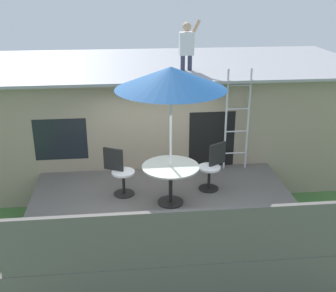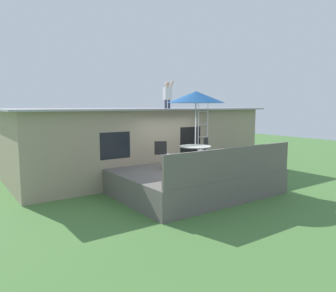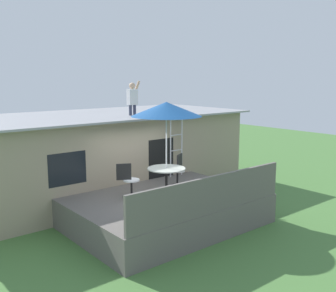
# 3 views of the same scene
# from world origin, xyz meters

# --- Properties ---
(ground_plane) EXTENTS (40.00, 40.00, 0.00)m
(ground_plane) POSITION_xyz_m (0.00, 0.00, 0.00)
(ground_plane) COLOR #477538
(house) EXTENTS (10.50, 4.50, 2.76)m
(house) POSITION_xyz_m (0.00, 3.60, 1.39)
(house) COLOR gray
(house) RESTS_ON ground
(deck) EXTENTS (5.00, 3.80, 0.80)m
(deck) POSITION_xyz_m (0.00, 0.00, 0.40)
(deck) COLOR #605B56
(deck) RESTS_ON ground
(deck_railing) EXTENTS (4.90, 0.08, 0.90)m
(deck_railing) POSITION_xyz_m (0.00, -1.85, 1.25)
(deck_railing) COLOR #605B56
(deck_railing) RESTS_ON deck
(patio_table) EXTENTS (1.04, 1.04, 0.74)m
(patio_table) POSITION_xyz_m (0.13, 0.01, 1.39)
(patio_table) COLOR black
(patio_table) RESTS_ON deck
(patio_umbrella) EXTENTS (1.90, 1.90, 2.54)m
(patio_umbrella) POSITION_xyz_m (0.13, 0.01, 3.15)
(patio_umbrella) COLOR silver
(patio_umbrella) RESTS_ON deck
(step_ladder) EXTENTS (0.52, 0.04, 2.20)m
(step_ladder) POSITION_xyz_m (1.70, 1.43, 1.90)
(step_ladder) COLOR silver
(step_ladder) RESTS_ON deck
(person_figure) EXTENTS (0.47, 0.20, 1.11)m
(person_figure) POSITION_xyz_m (0.77, 2.53, 3.37)
(person_figure) COLOR #33384C
(person_figure) RESTS_ON house
(patio_chair_left) EXTENTS (0.59, 0.44, 0.92)m
(patio_chair_left) POSITION_xyz_m (-0.79, 0.48, 1.26)
(patio_chair_left) COLOR black
(patio_chair_left) RESTS_ON deck
(patio_chair_right) EXTENTS (0.57, 0.44, 0.92)m
(patio_chair_right) POSITION_xyz_m (1.00, 0.52, 1.26)
(patio_chair_right) COLOR black
(patio_chair_right) RESTS_ON deck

